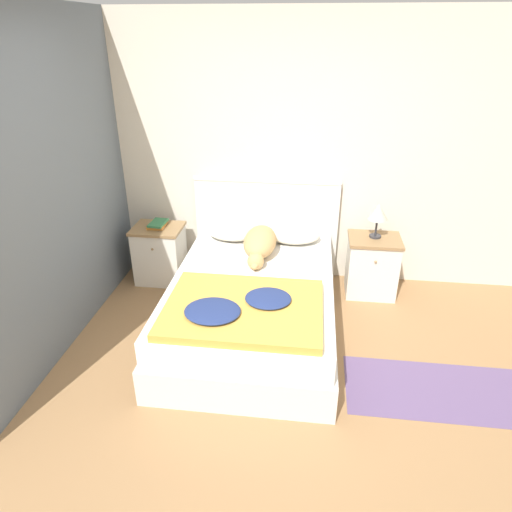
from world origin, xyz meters
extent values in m
plane|color=#997047|center=(0.00, 0.00, 0.00)|extent=(16.00, 16.00, 0.00)
cube|color=beige|center=(0.00, 2.13, 1.27)|extent=(9.00, 0.06, 2.55)
cube|color=slate|center=(-1.58, 1.05, 1.27)|extent=(0.06, 3.10, 2.55)
cube|color=silver|center=(-0.08, 1.03, 0.15)|extent=(1.37, 2.02, 0.29)
cube|color=white|center=(-0.08, 1.03, 0.40)|extent=(1.31, 1.96, 0.22)
cube|color=silver|center=(-0.08, 2.06, 0.51)|extent=(1.45, 0.04, 1.02)
cylinder|color=silver|center=(-0.08, 2.06, 1.02)|extent=(1.45, 0.06, 0.06)
cube|color=silver|center=(-1.14, 1.79, 0.28)|extent=(0.47, 0.38, 0.56)
cube|color=#937047|center=(-1.14, 1.79, 0.58)|extent=(0.49, 0.40, 0.03)
sphere|color=#937047|center=(-1.14, 1.60, 0.44)|extent=(0.02, 0.02, 0.02)
cube|color=silver|center=(0.99, 1.79, 0.28)|extent=(0.47, 0.38, 0.56)
cube|color=#937047|center=(0.99, 1.79, 0.58)|extent=(0.49, 0.40, 0.03)
sphere|color=#937047|center=(0.99, 1.60, 0.44)|extent=(0.02, 0.02, 0.02)
ellipsoid|color=beige|center=(-0.37, 1.80, 0.58)|extent=(0.51, 0.36, 0.13)
ellipsoid|color=beige|center=(0.21, 1.80, 0.58)|extent=(0.51, 0.36, 0.13)
cube|color=gold|center=(-0.08, 0.51, 0.54)|extent=(1.13, 0.88, 0.06)
ellipsoid|color=navy|center=(-0.27, 0.38, 0.60)|extent=(0.40, 0.35, 0.05)
ellipsoid|color=navy|center=(0.09, 0.60, 0.59)|extent=(0.34, 0.31, 0.05)
ellipsoid|color=tan|center=(-0.07, 1.50, 0.63)|extent=(0.30, 0.56, 0.23)
sphere|color=tan|center=(-0.07, 1.19, 0.58)|extent=(0.15, 0.15, 0.15)
ellipsoid|color=tan|center=(-0.07, 1.13, 0.57)|extent=(0.07, 0.08, 0.06)
cone|color=tan|center=(-0.11, 1.20, 0.64)|extent=(0.05, 0.05, 0.05)
cone|color=tan|center=(-0.03, 1.20, 0.64)|extent=(0.05, 0.05, 0.05)
ellipsoid|color=tan|center=(-0.03, 1.74, 0.57)|extent=(0.17, 0.25, 0.08)
cube|color=orange|center=(-1.15, 1.81, 0.60)|extent=(0.16, 0.21, 0.03)
cube|color=#337547|center=(-1.13, 1.81, 0.63)|extent=(0.16, 0.24, 0.02)
cylinder|color=#2D2D33|center=(0.99, 1.82, 0.60)|extent=(0.11, 0.11, 0.02)
cylinder|color=#2D2D33|center=(0.99, 1.82, 0.69)|extent=(0.02, 0.02, 0.16)
cone|color=beige|center=(0.99, 1.82, 0.85)|extent=(0.18, 0.18, 0.15)
cube|color=#604C75|center=(1.34, 0.44, 0.00)|extent=(1.29, 0.62, 0.00)
camera|label=1|loc=(0.36, -2.24, 2.36)|focal=32.00mm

